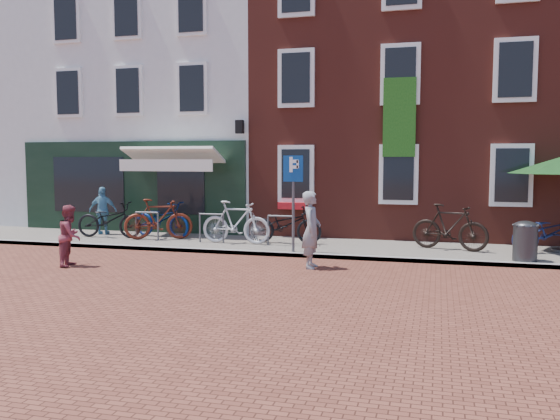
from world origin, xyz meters
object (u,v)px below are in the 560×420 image
(bicycle_1, at_px, (158,219))
(bicycle_3, at_px, (236,222))
(bicycle_2, at_px, (162,219))
(bicycle_6, at_px, (552,232))
(litter_bin, at_px, (525,239))
(parking_sign, at_px, (293,186))
(bicycle_5, at_px, (450,227))
(cafe_person, at_px, (103,211))
(bicycle_4, at_px, (285,224))
(boy, at_px, (70,236))
(bicycle_0, at_px, (109,220))
(woman, at_px, (311,230))

(bicycle_1, xyz_separation_m, bicycle_3, (2.46, -0.20, 0.00))
(bicycle_2, xyz_separation_m, bicycle_6, (10.73, -0.15, 0.00))
(bicycle_1, height_order, bicycle_3, same)
(litter_bin, distance_m, parking_sign, 5.58)
(parking_sign, relative_size, bicycle_2, 1.19)
(bicycle_3, xyz_separation_m, bicycle_5, (5.69, 0.41, 0.00))
(bicycle_5, bearing_deg, cafe_person, 104.87)
(cafe_person, bearing_deg, litter_bin, 159.86)
(litter_bin, xyz_separation_m, bicycle_3, (-7.33, 0.81, 0.08))
(bicycle_4, bearing_deg, cafe_person, 85.27)
(cafe_person, bearing_deg, bicycle_3, 157.81)
(bicycle_6, bearing_deg, bicycle_1, 73.10)
(litter_bin, xyz_separation_m, boy, (-10.03, -2.83, 0.09))
(boy, distance_m, bicycle_3, 4.53)
(parking_sign, xyz_separation_m, bicycle_5, (3.81, 1.37, -1.08))
(bicycle_0, height_order, bicycle_1, bicycle_1)
(parking_sign, relative_size, bicycle_0, 1.19)
(parking_sign, bearing_deg, boy, -149.67)
(woman, height_order, bicycle_0, woman)
(bicycle_0, relative_size, bicycle_2, 1.00)
(litter_bin, distance_m, bicycle_4, 6.15)
(bicycle_1, bearing_deg, bicycle_6, -110.01)
(litter_bin, distance_m, woman, 4.95)
(litter_bin, relative_size, bicycle_0, 0.49)
(bicycle_3, bearing_deg, bicycle_5, -85.17)
(litter_bin, height_order, bicycle_2, bicycle_2)
(litter_bin, distance_m, cafe_person, 12.10)
(cafe_person, height_order, bicycle_6, cafe_person)
(boy, relative_size, bicycle_2, 0.69)
(bicycle_2, distance_m, bicycle_4, 3.93)
(cafe_person, distance_m, bicycle_6, 12.78)
(bicycle_2, relative_size, bicycle_3, 1.03)
(bicycle_4, bearing_deg, bicycle_0, 91.40)
(bicycle_6, bearing_deg, litter_bin, 131.26)
(bicycle_1, xyz_separation_m, bicycle_4, (3.77, 0.23, -0.06))
(bicycle_2, bearing_deg, bicycle_1, -149.60)
(woman, relative_size, bicycle_1, 0.88)
(bicycle_5, bearing_deg, boy, 132.78)
(bicycle_4, bearing_deg, litter_bin, -102.83)
(cafe_person, bearing_deg, bicycle_2, 164.97)
(litter_bin, relative_size, bicycle_5, 0.50)
(woman, distance_m, bicycle_0, 7.23)
(litter_bin, xyz_separation_m, parking_sign, (-5.46, -0.15, 1.16))
(litter_bin, height_order, boy, boy)
(woman, height_order, bicycle_3, woman)
(woman, bearing_deg, cafe_person, 62.95)
(boy, height_order, bicycle_4, boy)
(parking_sign, bearing_deg, woman, -61.80)
(cafe_person, bearing_deg, woman, 143.69)
(boy, distance_m, cafe_person, 4.85)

